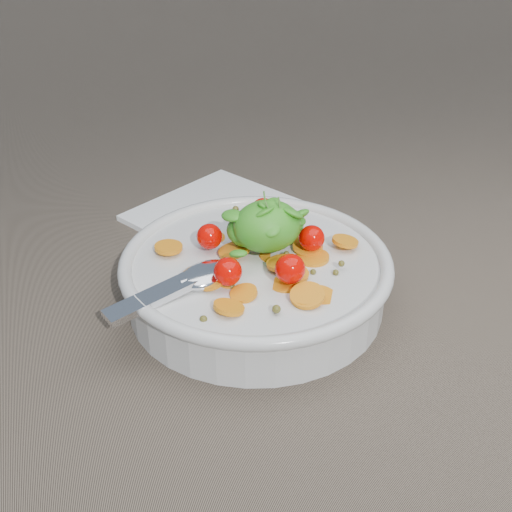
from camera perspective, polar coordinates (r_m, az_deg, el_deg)
name	(u,v)px	position (r m, az deg, el deg)	size (l,w,h in m)	color
ground	(271,286)	(0.65, 1.37, -2.69)	(6.00, 6.00, 0.00)	#706150
bowl	(256,275)	(0.61, 0.01, -1.74)	(0.28, 0.26, 0.11)	silver
napkin	(216,212)	(0.78, -3.57, 3.90)	(0.18, 0.16, 0.01)	white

